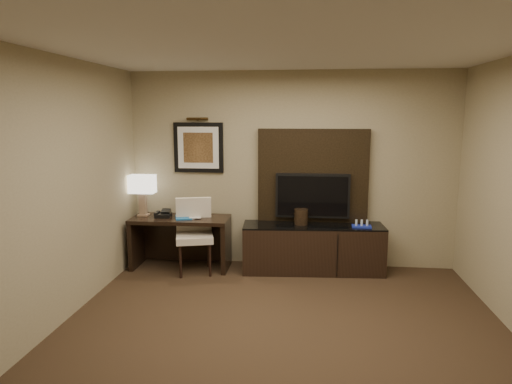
# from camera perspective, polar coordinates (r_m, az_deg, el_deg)

# --- Properties ---
(floor) EXTENTS (4.50, 5.00, 0.01)m
(floor) POSITION_cam_1_polar(r_m,az_deg,el_deg) (4.37, 2.97, -19.42)
(floor) COLOR #312216
(floor) RESTS_ON ground
(ceiling) EXTENTS (4.50, 5.00, 0.01)m
(ceiling) POSITION_cam_1_polar(r_m,az_deg,el_deg) (3.85, 3.34, 18.37)
(ceiling) COLOR silver
(ceiling) RESTS_ON wall_back
(wall_back) EXTENTS (4.50, 0.01, 2.70)m
(wall_back) POSITION_cam_1_polar(r_m,az_deg,el_deg) (6.36, 4.41, 2.78)
(wall_back) COLOR #998C68
(wall_back) RESTS_ON floor
(wall_front) EXTENTS (4.50, 0.01, 2.70)m
(wall_front) POSITION_cam_1_polar(r_m,az_deg,el_deg) (1.53, -2.46, -20.66)
(wall_front) COLOR #998C68
(wall_front) RESTS_ON floor
(wall_left) EXTENTS (0.01, 5.00, 2.70)m
(wall_left) POSITION_cam_1_polar(r_m,az_deg,el_deg) (4.59, -26.13, -0.92)
(wall_left) COLOR #998C68
(wall_left) RESTS_ON floor
(desk) EXTENTS (1.34, 0.59, 0.71)m
(desk) POSITION_cam_1_polar(r_m,az_deg,el_deg) (6.44, -9.36, -6.25)
(desk) COLOR black
(desk) RESTS_ON floor
(credenza) EXTENTS (1.91, 0.64, 0.65)m
(credenza) POSITION_cam_1_polar(r_m,az_deg,el_deg) (6.27, 7.12, -6.96)
(credenza) COLOR black
(credenza) RESTS_ON floor
(tv_wall_panel) EXTENTS (1.50, 0.12, 1.30)m
(tv_wall_panel) POSITION_cam_1_polar(r_m,az_deg,el_deg) (6.30, 7.11, 1.94)
(tv_wall_panel) COLOR black
(tv_wall_panel) RESTS_ON wall_back
(tv) EXTENTS (1.00, 0.08, 0.60)m
(tv) POSITION_cam_1_polar(r_m,az_deg,el_deg) (6.24, 7.07, -0.46)
(tv) COLOR black
(tv) RESTS_ON tv_wall_panel
(artwork) EXTENTS (0.70, 0.04, 0.70)m
(artwork) POSITION_cam_1_polar(r_m,az_deg,el_deg) (6.48, -7.19, 5.53)
(artwork) COLOR black
(artwork) RESTS_ON wall_back
(picture_light) EXTENTS (0.04, 0.04, 0.30)m
(picture_light) POSITION_cam_1_polar(r_m,az_deg,el_deg) (6.42, -7.34, 9.06)
(picture_light) COLOR #422E15
(picture_light) RESTS_ON wall_back
(desk_chair) EXTENTS (0.61, 0.66, 1.00)m
(desk_chair) POSITION_cam_1_polar(r_m,az_deg,el_deg) (6.18, -7.70, -5.54)
(desk_chair) COLOR beige
(desk_chair) RESTS_ON floor
(table_lamp) EXTENTS (0.40, 0.28, 0.59)m
(table_lamp) POSITION_cam_1_polar(r_m,az_deg,el_deg) (6.53, -13.98, -0.30)
(table_lamp) COLOR #95765D
(table_lamp) RESTS_ON desk
(desk_phone) EXTENTS (0.21, 0.19, 0.10)m
(desk_phone) POSITION_cam_1_polar(r_m,az_deg,el_deg) (6.40, -11.51, -2.65)
(desk_phone) COLOR black
(desk_phone) RESTS_ON desk
(blue_folder) EXTENTS (0.29, 0.34, 0.02)m
(blue_folder) POSITION_cam_1_polar(r_m,az_deg,el_deg) (6.32, -9.03, -3.12)
(blue_folder) COLOR #1B68B3
(blue_folder) RESTS_ON desk
(book) EXTENTS (0.16, 0.06, 0.22)m
(book) POSITION_cam_1_polar(r_m,az_deg,el_deg) (6.28, -8.41, -2.26)
(book) COLOR #C3AC99
(book) RESTS_ON desk
(ice_bucket) EXTENTS (0.22, 0.22, 0.21)m
(ice_bucket) POSITION_cam_1_polar(r_m,az_deg,el_deg) (6.18, 5.66, -3.09)
(ice_bucket) COLOR black
(ice_bucket) RESTS_ON credenza
(minibar_tray) EXTENTS (0.26, 0.16, 0.09)m
(minibar_tray) POSITION_cam_1_polar(r_m,az_deg,el_deg) (6.17, 13.08, -3.89)
(minibar_tray) COLOR #1928A2
(minibar_tray) RESTS_ON credenza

